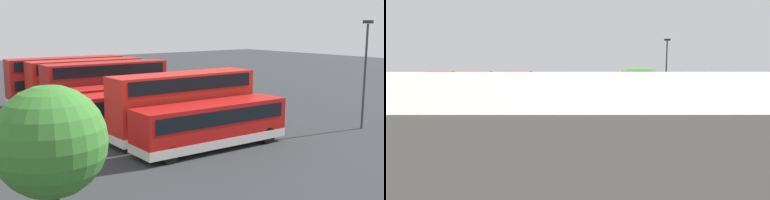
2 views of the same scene
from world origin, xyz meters
TOP-DOWN VIEW (x-y plane):
  - ground_plane at (0.00, 0.00)m, footprint 140.00×140.00m
  - bus_single_deck_near_end at (-10.56, 9.48)m, footprint 2.83×10.66m
  - bus_double_decker_second at (-7.34, 9.39)m, footprint 2.82×10.64m
  - bus_single_deck_third at (-3.56, 9.87)m, footprint 2.77×10.79m
  - bus_single_deck_fourth at (-0.03, 9.60)m, footprint 2.87×10.87m
  - bus_double_decker_fifth at (3.68, 9.76)m, footprint 3.12×10.93m
  - bus_double_decker_sixth at (7.32, 10.03)m, footprint 3.03×10.57m
  - bus_double_decker_seventh at (10.99, 10.45)m, footprint 3.22×11.35m
  - car_hatchback_silver at (7.37, -0.55)m, footprint 2.46×4.16m
  - lamp_post_tall at (-12.96, -3.22)m, footprint 0.70×0.30m
  - waste_bin_yellow at (12.35, -0.53)m, footprint 0.60×0.60m
  - tree_leftmost at (-4.41, 24.23)m, footprint 3.52×3.52m

SIDE VIEW (x-z plane):
  - ground_plane at x=0.00m, z-range 0.00..0.00m
  - waste_bin_yellow at x=12.35m, z-range 0.00..0.95m
  - car_hatchback_silver at x=7.37m, z-range -0.02..1.41m
  - bus_single_deck_near_end at x=-10.56m, z-range 0.15..3.10m
  - bus_single_deck_third at x=-3.56m, z-range 0.15..3.10m
  - bus_single_deck_fourth at x=-0.03m, z-range 0.15..3.10m
  - bus_double_decker_sixth at x=7.32m, z-range 0.17..4.72m
  - bus_double_decker_second at x=-7.34m, z-range 0.17..4.72m
  - bus_double_decker_fifth at x=3.68m, z-range 0.17..4.72m
  - bus_double_decker_seventh at x=10.99m, z-range 0.17..4.72m
  - tree_leftmost at x=-4.41m, z-range 0.96..6.43m
  - lamp_post_tall at x=-12.96m, z-range 0.68..8.78m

